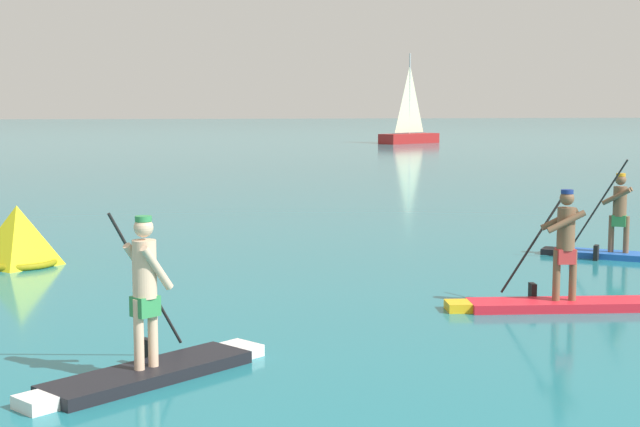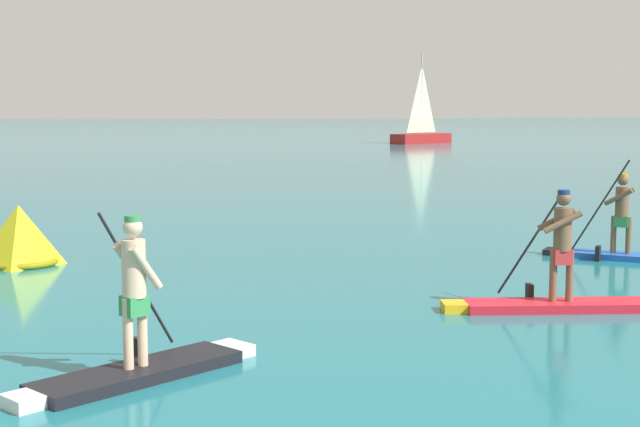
{
  "view_description": "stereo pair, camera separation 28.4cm",
  "coord_description": "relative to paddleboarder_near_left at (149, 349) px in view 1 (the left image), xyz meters",
  "views": [
    {
      "loc": [
        -8.28,
        -6.03,
        2.96
      ],
      "look_at": [
        -5.16,
        10.81,
        0.98
      ],
      "focal_mm": 52.09,
      "sensor_mm": 36.0,
      "label": 1
    },
    {
      "loc": [
        -8.0,
        -6.08,
        2.96
      ],
      "look_at": [
        -5.16,
        10.81,
        0.98
      ],
      "focal_mm": 52.09,
      "sensor_mm": 36.0,
      "label": 2
    }
  ],
  "objects": [
    {
      "name": "paddleboarder_mid_center",
      "position": [
        5.96,
        2.48,
        -0.01
      ],
      "size": [
        3.45,
        1.02,
        1.77
      ],
      "rotation": [
        0.0,
        0.0,
        3.02
      ],
      "color": "red",
      "rests_on": "ground"
    },
    {
      "name": "race_marker_buoy",
      "position": [
        -2.4,
        7.89,
        0.16
      ],
      "size": [
        1.47,
        1.47,
        1.13
      ],
      "color": "yellow",
      "rests_on": "ground"
    },
    {
      "name": "paddleboarder_far_right",
      "position": [
        9.05,
        6.58,
        0.01
      ],
      "size": [
        2.65,
        2.09,
        2.0
      ],
      "rotation": [
        0.0,
        0.0,
        2.51
      ],
      "color": "blue",
      "rests_on": "ground"
    },
    {
      "name": "sailboat_right_horizon",
      "position": [
        20.8,
        62.47,
        0.51
      ],
      "size": [
        5.61,
        4.42,
        7.18
      ],
      "rotation": [
        0.0,
        0.0,
        3.71
      ],
      "color": "#A51E1E",
      "rests_on": "ground"
    },
    {
      "name": "paddleboarder_near_left",
      "position": [
        0.0,
        0.0,
        0.0
      ],
      "size": [
        2.7,
        2.19,
        1.82
      ],
      "rotation": [
        0.0,
        0.0,
        0.65
      ],
      "color": "black",
      "rests_on": "ground"
    }
  ]
}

